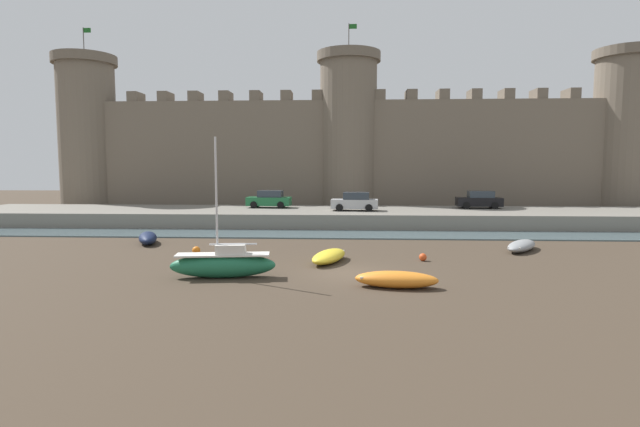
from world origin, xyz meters
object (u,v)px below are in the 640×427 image
sailboat_midflat_left (223,264)px  car_quay_centre_west (479,200)px  mooring_buoy_off_centre (423,257)px  car_quay_west (355,202)px  rowboat_foreground_left (521,245)px  mooring_buoy_near_channel (196,250)px  rowboat_foreground_right (329,256)px  car_quay_centre_east (269,199)px  rowboat_midflat_centre (148,238)px  rowboat_near_channel_right (396,279)px

sailboat_midflat_left → car_quay_centre_west: sailboat_midflat_left is taller
mooring_buoy_off_centre → car_quay_west: (-3.47, 16.52, 1.87)m
rowboat_foreground_left → mooring_buoy_near_channel: rowboat_foreground_left is taller
rowboat_foreground_right → sailboat_midflat_left: bearing=-140.7°
mooring_buoy_near_channel → car_quay_centre_east: car_quay_centre_east is taller
car_quay_centre_east → rowboat_midflat_centre: bearing=-113.4°
car_quay_centre_west → mooring_buoy_off_centre: bearing=-112.6°
rowboat_midflat_centre → car_quay_centre_east: size_ratio=0.89×
rowboat_midflat_centre → sailboat_midflat_left: size_ratio=0.57×
rowboat_foreground_right → mooring_buoy_near_channel: size_ratio=8.21×
rowboat_foreground_right → rowboat_foreground_left: (11.74, 4.33, -0.02)m
rowboat_near_channel_right → mooring_buoy_near_channel: size_ratio=7.75×
rowboat_foreground_right → rowboat_foreground_left: size_ratio=0.97×
rowboat_foreground_right → car_quay_west: bearing=84.4°
rowboat_midflat_centre → car_quay_centre_west: 29.53m
rowboat_midflat_centre → mooring_buoy_near_channel: (4.46, -3.80, -0.17)m
car_quay_centre_east → rowboat_foreground_left: bearing=-40.8°
sailboat_midflat_left → mooring_buoy_off_centre: 11.02m
rowboat_foreground_left → mooring_buoy_off_centre: (-6.58, -3.62, -0.13)m
rowboat_foreground_right → mooring_buoy_off_centre: 5.21m
rowboat_midflat_centre → mooring_buoy_off_centre: bearing=-16.5°
rowboat_near_channel_right → rowboat_foreground_left: 13.07m
sailboat_midflat_left → car_quay_west: 22.19m
sailboat_midflat_left → car_quay_centre_east: (-1.52, 23.90, 1.42)m
car_quay_west → rowboat_midflat_centre: bearing=-141.3°
rowboat_midflat_centre → mooring_buoy_near_channel: size_ratio=7.86×
sailboat_midflat_left → mooring_buoy_near_channel: bearing=117.5°
rowboat_near_channel_right → rowboat_foreground_left: size_ratio=0.92×
rowboat_midflat_centre → car_quay_west: bearing=38.7°
rowboat_midflat_centre → rowboat_near_channel_right: rowboat_midflat_centre is taller
mooring_buoy_near_channel → mooring_buoy_off_centre: mooring_buoy_near_channel is taller
rowboat_near_channel_right → car_quay_centre_east: (-9.43, 25.42, 1.71)m
rowboat_foreground_right → rowboat_foreground_left: 12.51m
rowboat_foreground_left → mooring_buoy_near_channel: (-19.71, -2.22, -0.10)m
rowboat_near_channel_right → car_quay_west: car_quay_west is taller
sailboat_midflat_left → rowboat_foreground_left: 18.52m
rowboat_midflat_centre → car_quay_centre_east: (6.09, 14.05, 1.67)m
rowboat_foreground_left → car_quay_centre_west: size_ratio=0.96×
rowboat_midflat_centre → rowboat_near_channel_right: size_ratio=1.01×
car_quay_centre_east → mooring_buoy_off_centre: bearing=-59.1°
mooring_buoy_near_channel → car_quay_centre_east: size_ratio=0.11×
mooring_buoy_off_centre → car_quay_west: 16.98m
rowboat_foreground_left → car_quay_centre_east: (-18.08, 15.62, 1.74)m
sailboat_midflat_left → mooring_buoy_off_centre: bearing=25.0°
rowboat_near_channel_right → rowboat_midflat_centre: bearing=143.8°
rowboat_midflat_centre → rowboat_near_channel_right: 19.24m
rowboat_foreground_right → mooring_buoy_off_centre: size_ratio=9.21×
mooring_buoy_off_centre → car_quay_centre_east: 22.50m
rowboat_midflat_centre → rowboat_foreground_right: bearing=-25.4°
rowboat_near_channel_right → car_quay_west: bearing=93.5°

